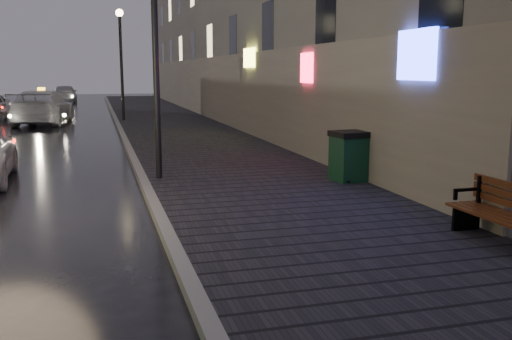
{
  "coord_description": "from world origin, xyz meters",
  "views": [
    {
      "loc": [
        0.54,
        -6.69,
        2.51
      ],
      "look_at": [
        3.13,
        2.52,
        0.85
      ],
      "focal_mm": 40.0,
      "sensor_mm": 36.0,
      "label": 1
    }
  ],
  "objects_px": {
    "bench": "(502,213)",
    "taxi_mid": "(42,107)",
    "trash_bin": "(349,156)",
    "lamp_far": "(121,51)",
    "car_far": "(65,94)",
    "lamp_near": "(155,25)"
  },
  "relations": [
    {
      "from": "bench",
      "to": "taxi_mid",
      "type": "distance_m",
      "value": 23.94
    },
    {
      "from": "bench",
      "to": "trash_bin",
      "type": "height_order",
      "value": "trash_bin"
    },
    {
      "from": "lamp_far",
      "to": "taxi_mid",
      "type": "relative_size",
      "value": 0.95
    },
    {
      "from": "lamp_far",
      "to": "car_far",
      "type": "bearing_deg",
      "value": 100.63
    },
    {
      "from": "lamp_far",
      "to": "trash_bin",
      "type": "relative_size",
      "value": 4.86
    },
    {
      "from": "lamp_near",
      "to": "car_far",
      "type": "bearing_deg",
      "value": 95.83
    },
    {
      "from": "lamp_near",
      "to": "car_far",
      "type": "relative_size",
      "value": 1.21
    },
    {
      "from": "taxi_mid",
      "to": "car_far",
      "type": "relative_size",
      "value": 1.27
    },
    {
      "from": "taxi_mid",
      "to": "lamp_near",
      "type": "bearing_deg",
      "value": 109.83
    },
    {
      "from": "bench",
      "to": "taxi_mid",
      "type": "height_order",
      "value": "taxi_mid"
    },
    {
      "from": "trash_bin",
      "to": "car_far",
      "type": "distance_m",
      "value": 37.34
    },
    {
      "from": "bench",
      "to": "car_far",
      "type": "relative_size",
      "value": 0.38
    },
    {
      "from": "lamp_far",
      "to": "taxi_mid",
      "type": "distance_m",
      "value": 4.63
    },
    {
      "from": "trash_bin",
      "to": "car_far",
      "type": "height_order",
      "value": "car_far"
    },
    {
      "from": "lamp_near",
      "to": "taxi_mid",
      "type": "relative_size",
      "value": 0.95
    },
    {
      "from": "trash_bin",
      "to": "taxi_mid",
      "type": "bearing_deg",
      "value": 107.05
    },
    {
      "from": "trash_bin",
      "to": "taxi_mid",
      "type": "relative_size",
      "value": 0.2
    },
    {
      "from": "lamp_far",
      "to": "car_far",
      "type": "relative_size",
      "value": 1.21
    },
    {
      "from": "trash_bin",
      "to": "car_far",
      "type": "xyz_separation_m",
      "value": [
        -7.54,
        36.57,
        0.04
      ]
    },
    {
      "from": "lamp_near",
      "to": "bench",
      "type": "xyz_separation_m",
      "value": [
        4.06,
        -6.22,
        -2.92
      ]
    },
    {
      "from": "trash_bin",
      "to": "taxi_mid",
      "type": "distance_m",
      "value": 19.46
    },
    {
      "from": "lamp_far",
      "to": "trash_bin",
      "type": "height_order",
      "value": "lamp_far"
    }
  ]
}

